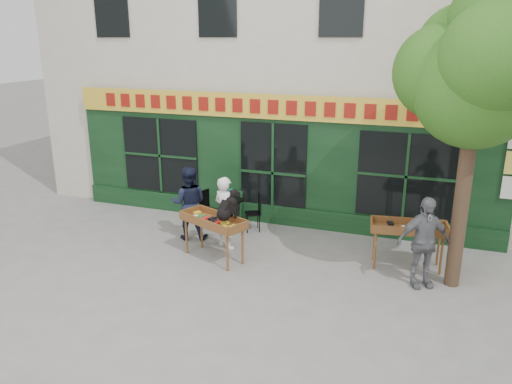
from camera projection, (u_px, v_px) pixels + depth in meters
ground at (240, 259)px, 10.81m from camera, size 80.00×80.00×0.00m
building at (312, 24)px, 14.72m from camera, size 14.00×7.26×10.00m
street_tree at (481, 67)px, 8.53m from camera, size 3.05×2.90×5.60m
book_cart_center at (213, 223)px, 10.59m from camera, size 1.62×1.16×0.99m
dog at (227, 205)px, 10.30m from camera, size 0.55×0.69×0.60m
woman at (225, 213)px, 11.17m from camera, size 0.72×0.61×1.67m
book_cart_right at (409, 230)px, 10.20m from camera, size 1.57×0.82×0.99m
man_right at (423, 242)px, 9.40m from camera, size 1.13×0.88×1.79m
bistro_table at (231, 208)px, 12.38m from camera, size 0.60×0.60×0.76m
bistro_chair_left at (207, 206)px, 12.51m from camera, size 0.46×0.45×0.95m
bistro_chair_right at (256, 209)px, 12.26m from camera, size 0.49×0.49×0.95m
potted_plant at (231, 194)px, 12.27m from camera, size 0.16×0.11×0.29m
man_left at (189, 203)px, 11.70m from camera, size 1.02×0.89×1.76m
chalkboard at (231, 206)px, 13.02m from camera, size 0.57×0.23×0.79m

